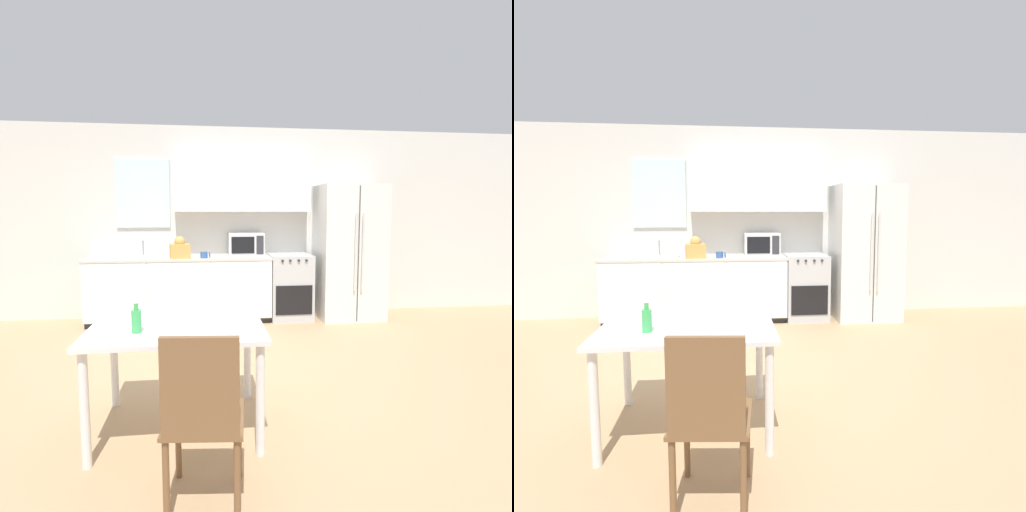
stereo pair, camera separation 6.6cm
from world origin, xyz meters
The scene contains 12 objects.
ground_plane centered at (0.00, 0.00, 0.00)m, with size 12.00×12.00×0.00m, color tan.
wall_back centered at (0.05, 2.34, 1.45)m, with size 12.00×0.38×2.70m.
kitchen_counter centered at (-0.53, 2.04, 0.45)m, with size 2.46×0.64×0.89m.
oven_range centered at (0.99, 2.04, 0.45)m, with size 0.58×0.64×0.91m.
refrigerator centered at (1.83, 1.98, 0.94)m, with size 0.89×0.77×1.87m.
kitchen_sink centered at (-1.05, 2.05, 0.91)m, with size 0.57×0.42×0.23m.
microwave centered at (0.38, 2.15, 1.05)m, with size 0.49×0.34×0.32m.
coffee_mug centered at (-0.20, 1.88, 0.93)m, with size 0.13×0.10×0.08m.
grocery_bag_0 centered at (-0.53, 1.90, 1.01)m, with size 0.29×0.25×0.29m.
dining_table centered at (-0.38, -0.75, 0.64)m, with size 1.15×0.89×0.74m.
dining_chair_near centered at (-0.21, -1.57, 0.54)m, with size 0.44×0.44×0.93m.
drink_bottle centered at (-0.63, -0.92, 0.82)m, with size 0.06×0.06×0.21m.
Camera 2 is at (-0.12, -3.45, 1.49)m, focal length 28.00 mm.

